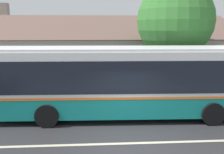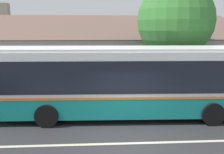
% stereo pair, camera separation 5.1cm
% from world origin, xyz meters
% --- Properties ---
extents(ground_plane, '(300.00, 300.00, 0.00)m').
position_xyz_m(ground_plane, '(0.00, 0.00, 0.00)').
color(ground_plane, '#2D2D30').
extents(sidewalk_far, '(60.00, 3.00, 0.15)m').
position_xyz_m(sidewalk_far, '(0.00, 6.00, 0.07)').
color(sidewalk_far, '#9E9E99').
rests_on(sidewalk_far, ground).
extents(lane_divider_stripe, '(60.00, 0.16, 0.01)m').
position_xyz_m(lane_divider_stripe, '(0.00, 0.00, 0.00)').
color(lane_divider_stripe, beige).
rests_on(lane_divider_stripe, ground).
extents(community_building, '(24.14, 9.26, 6.24)m').
position_xyz_m(community_building, '(-2.54, 13.14, 1.78)').
color(community_building, gray).
rests_on(community_building, ground).
extents(transit_bus, '(12.31, 3.00, 3.28)m').
position_xyz_m(transit_bus, '(0.07, 2.90, 1.76)').
color(transit_bus, '#147F7A').
rests_on(transit_bus, ground).
extents(street_tree_primary, '(4.67, 4.67, 6.95)m').
position_xyz_m(street_tree_primary, '(3.74, 6.93, 4.48)').
color(street_tree_primary, '#4C3828').
rests_on(street_tree_primary, ground).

